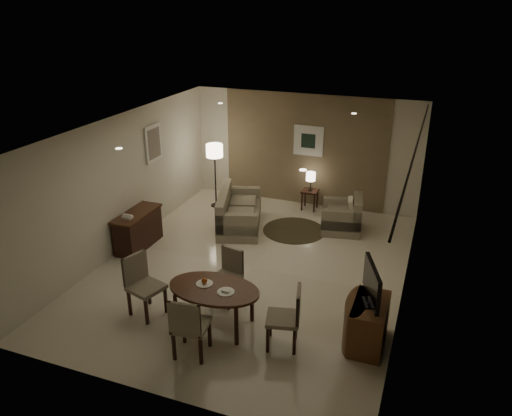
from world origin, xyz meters
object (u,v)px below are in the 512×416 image
at_px(chair_far, 226,277).
at_px(chair_left, 146,287).
at_px(chair_near, 191,324).
at_px(console_desk, 138,230).
at_px(sofa, 240,210).
at_px(side_table, 310,200).
at_px(armchair, 342,214).
at_px(floor_lamp, 215,176).
at_px(dining_table, 215,307).
at_px(tv_cabinet, 369,324).
at_px(chair_right, 282,318).

height_order(chair_far, chair_left, chair_left).
bearing_deg(chair_left, chair_near, -101.94).
distance_m(console_desk, sofa, 2.26).
bearing_deg(chair_left, sofa, 15.05).
distance_m(chair_left, side_table, 5.30).
height_order(armchair, floor_lamp, floor_lamp).
height_order(console_desk, chair_near, chair_near).
height_order(dining_table, chair_left, chair_left).
height_order(dining_table, side_table, dining_table).
bearing_deg(tv_cabinet, sofa, 136.79).
bearing_deg(tv_cabinet, armchair, 107.46).
distance_m(tv_cabinet, floor_lamp, 5.92).
distance_m(chair_near, armchair, 4.97).
relative_size(chair_right, floor_lamp, 0.61).
xyz_separation_m(sofa, side_table, (1.20, 1.52, -0.17)).
bearing_deg(chair_right, console_desk, -131.32).
bearing_deg(side_table, console_desk, -131.34).
xyz_separation_m(chair_far, side_table, (0.29, 4.35, -0.21)).
relative_size(chair_left, floor_lamp, 0.65).
xyz_separation_m(sofa, floor_lamp, (-1.00, 0.91, 0.37)).
xyz_separation_m(console_desk, sofa, (1.57, 1.62, 0.03)).
distance_m(chair_near, floor_lamp, 5.51).
distance_m(chair_near, side_table, 5.75).
relative_size(sofa, armchair, 1.97).
bearing_deg(chair_far, chair_left, -130.96).
bearing_deg(chair_right, chair_left, -103.05).
xyz_separation_m(dining_table, sofa, (-1.03, 3.51, 0.07)).
height_order(chair_near, chair_far, chair_near).
bearing_deg(side_table, chair_right, -79.48).
relative_size(dining_table, armchair, 1.63).
distance_m(chair_far, floor_lamp, 4.21).
distance_m(tv_cabinet, armchair, 3.91).
bearing_deg(armchair, dining_table, -25.77).
relative_size(tv_cabinet, chair_right, 0.94).
distance_m(tv_cabinet, side_table, 5.11).
height_order(chair_right, armchair, chair_right).
relative_size(chair_far, armchair, 1.03).
bearing_deg(armchair, chair_right, -10.49).
relative_size(console_desk, chair_right, 1.26).
bearing_deg(chair_right, chair_far, -135.22).
height_order(chair_near, armchair, chair_near).
xyz_separation_m(chair_right, sofa, (-2.15, 3.60, -0.07)).
distance_m(chair_far, armchair, 3.65).
bearing_deg(tv_cabinet, chair_far, 173.01).
bearing_deg(tv_cabinet, chair_left, -171.97).
xyz_separation_m(dining_table, chair_near, (-0.02, -0.72, 0.16)).
bearing_deg(sofa, side_table, -56.15).
bearing_deg(chair_far, floor_lamp, 128.87).
distance_m(tv_cabinet, chair_left, 3.48).
distance_m(tv_cabinet, chair_far, 2.43).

